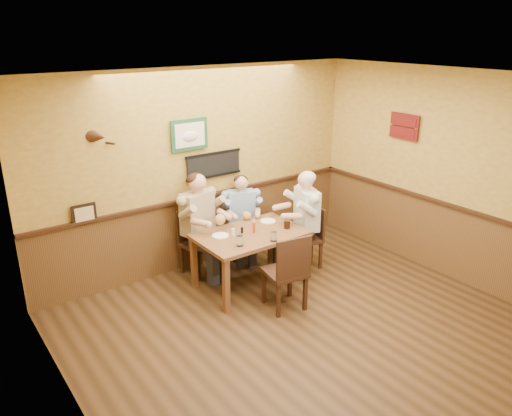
{
  "coord_description": "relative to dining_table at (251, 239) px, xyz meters",
  "views": [
    {
      "loc": [
        -3.35,
        -3.38,
        3.28
      ],
      "look_at": [
        0.16,
        1.45,
        1.1
      ],
      "focal_mm": 35.0,
      "sensor_mm": 36.0,
      "label": 1
    }
  ],
  "objects": [
    {
      "name": "plate_far_right",
      "position": [
        0.43,
        0.19,
        0.1
      ],
      "size": [
        0.26,
        0.26,
        0.01
      ],
      "primitive_type": "cylinder",
      "rotation": [
        0.0,
        0.0,
        0.3
      ],
      "color": "white",
      "rests_on": "dining_table"
    },
    {
      "name": "diner_tan_shirt",
      "position": [
        -0.38,
        0.71,
        -0.0
      ],
      "size": [
        0.72,
        0.72,
        1.31
      ],
      "primitive_type": null,
      "rotation": [
        0.0,
        0.0,
        0.21
      ],
      "color": "tan",
      "rests_on": "ground"
    },
    {
      "name": "pepper_shaker",
      "position": [
        -0.09,
        0.06,
        0.13
      ],
      "size": [
        0.04,
        0.04,
        0.08
      ],
      "primitive_type": "cylinder",
      "rotation": [
        0.0,
        0.0,
        0.22
      ],
      "color": "black",
      "rests_on": "dining_table"
    },
    {
      "name": "water_glass_mid",
      "position": [
        0.08,
        -0.38,
        0.15
      ],
      "size": [
        0.1,
        0.1,
        0.12
      ],
      "primitive_type": "cylinder",
      "rotation": [
        0.0,
        0.0,
        0.29
      ],
      "color": "white",
      "rests_on": "dining_table"
    },
    {
      "name": "chair_back_left",
      "position": [
        -0.38,
        0.71,
        -0.2
      ],
      "size": [
        0.5,
        0.5,
        0.92
      ],
      "primitive_type": null,
      "rotation": [
        0.0,
        0.0,
        0.21
      ],
      "color": "#381F11",
      "rests_on": "ground"
    },
    {
      "name": "water_glass_left",
      "position": [
        -0.34,
        -0.25,
        0.16
      ],
      "size": [
        0.09,
        0.09,
        0.13
      ],
      "primitive_type": "cylinder",
      "rotation": [
        0.0,
        0.0,
        0.03
      ],
      "color": "white",
      "rests_on": "dining_table"
    },
    {
      "name": "salt_shaker",
      "position": [
        -0.23,
        0.06,
        0.14
      ],
      "size": [
        0.04,
        0.04,
        0.1
      ],
      "primitive_type": "cylinder",
      "rotation": [
        0.0,
        0.0,
        -0.02
      ],
      "color": "white",
      "rests_on": "dining_table"
    },
    {
      "name": "chair_near_side",
      "position": [
        0.01,
        -0.7,
        -0.16
      ],
      "size": [
        0.53,
        0.53,
        0.99
      ],
      "primitive_type": null,
      "rotation": [
        0.0,
        0.0,
        2.97
      ],
      "color": "#381F11",
      "rests_on": "ground"
    },
    {
      "name": "dining_table",
      "position": [
        0.0,
        0.0,
        0.0
      ],
      "size": [
        1.4,
        0.9,
        0.75
      ],
      "color": "brown",
      "rests_on": "ground"
    },
    {
      "name": "diner_white_elder",
      "position": [
        0.97,
        0.01,
        -0.02
      ],
      "size": [
        0.74,
        0.74,
        1.27
      ],
      "primitive_type": null,
      "rotation": [
        0.0,
        0.0,
        -1.9
      ],
      "color": "silver",
      "rests_on": "ground"
    },
    {
      "name": "chair_back_right",
      "position": [
        0.39,
        0.78,
        -0.26
      ],
      "size": [
        0.49,
        0.49,
        0.81
      ],
      "primitive_type": null,
      "rotation": [
        0.0,
        0.0,
        -0.4
      ],
      "color": "#381F11",
      "rests_on": "ground"
    },
    {
      "name": "hot_sauce_bottle",
      "position": [
        0.04,
        -0.02,
        0.17
      ],
      "size": [
        0.05,
        0.05,
        0.16
      ],
      "primitive_type": "cylinder",
      "rotation": [
        0.0,
        0.0,
        -0.29
      ],
      "color": "#BB3613",
      "rests_on": "dining_table"
    },
    {
      "name": "diner_blue_polo",
      "position": [
        0.39,
        0.78,
        -0.08
      ],
      "size": [
        0.7,
        0.7,
        1.15
      ],
      "primitive_type": null,
      "rotation": [
        0.0,
        0.0,
        -0.4
      ],
      "color": "#87A1CA",
      "rests_on": "ground"
    },
    {
      "name": "cola_tumbler",
      "position": [
        0.49,
        -0.15,
        0.15
      ],
      "size": [
        0.1,
        0.1,
        0.11
      ],
      "primitive_type": "cylinder",
      "rotation": [
        0.0,
        0.0,
        0.27
      ],
      "color": "black",
      "rests_on": "dining_table"
    },
    {
      "name": "plate_far_left",
      "position": [
        -0.37,
        0.15,
        0.1
      ],
      "size": [
        0.23,
        0.23,
        0.01
      ],
      "primitive_type": "cylinder",
      "rotation": [
        0.0,
        0.0,
        0.06
      ],
      "color": "white",
      "rests_on": "dining_table"
    },
    {
      "name": "chair_right_end",
      "position": [
        0.97,
        0.01,
        -0.21
      ],
      "size": [
        0.52,
        0.52,
        0.89
      ],
      "primitive_type": null,
      "rotation": [
        0.0,
        0.0,
        -1.9
      ],
      "color": "#381F11",
      "rests_on": "ground"
    },
    {
      "name": "room",
      "position": [
        0.02,
        -1.33,
        1.03
      ],
      "size": [
        5.02,
        5.03,
        2.81
      ],
      "color": "#34210F",
      "rests_on": "ground"
    }
  ]
}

